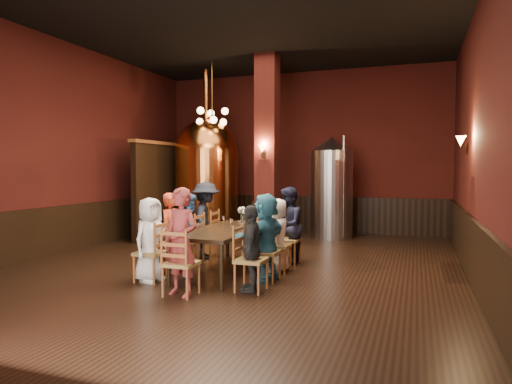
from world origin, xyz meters
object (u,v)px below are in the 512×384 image
(dining_table, at_px, (225,232))
(rose_vase, at_px, (243,213))
(person_2, at_px, (190,229))
(steel_vessel, at_px, (332,188))
(person_0, at_px, (150,240))
(person_1, at_px, (172,233))
(copper_kettle, at_px, (207,176))

(dining_table, relative_size, rose_vase, 7.20)
(person_2, height_order, steel_vessel, steel_vessel)
(person_0, xyz_separation_m, person_1, (0.00, 0.67, 0.02))
(copper_kettle, height_order, steel_vessel, copper_kettle)
(steel_vessel, relative_size, rose_vase, 7.78)
(dining_table, height_order, steel_vessel, steel_vessel)
(rose_vase, bearing_deg, steel_vessel, 75.58)
(dining_table, distance_m, rose_vase, 0.74)
(person_1, bearing_deg, person_2, 11.11)
(person_0, distance_m, person_2, 1.33)
(dining_table, bearing_deg, rose_vase, 84.31)
(person_2, xyz_separation_m, rose_vase, (0.92, 0.34, 0.30))
(person_0, relative_size, person_2, 1.00)
(person_1, height_order, steel_vessel, steel_vessel)
(person_0, distance_m, copper_kettle, 5.04)
(dining_table, xyz_separation_m, person_2, (-0.85, 0.33, -0.02))
(rose_vase, bearing_deg, dining_table, -95.79)
(person_0, height_order, copper_kettle, copper_kettle)
(person_0, bearing_deg, person_1, 10.62)
(person_0, bearing_deg, copper_kettle, 25.97)
(dining_table, xyz_separation_m, person_0, (-0.85, -1.00, -0.02))
(person_2, distance_m, steel_vessel, 4.60)
(person_0, height_order, person_2, person_2)
(person_2, distance_m, rose_vase, 1.03)
(dining_table, relative_size, steel_vessel, 0.93)
(steel_vessel, height_order, rose_vase, steel_vessel)
(person_0, distance_m, rose_vase, 1.93)
(dining_table, bearing_deg, person_2, 158.78)
(steel_vessel, bearing_deg, copper_kettle, -167.81)
(person_2, bearing_deg, person_0, 167.31)
(dining_table, relative_size, person_0, 1.80)
(person_0, height_order, rose_vase, person_0)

